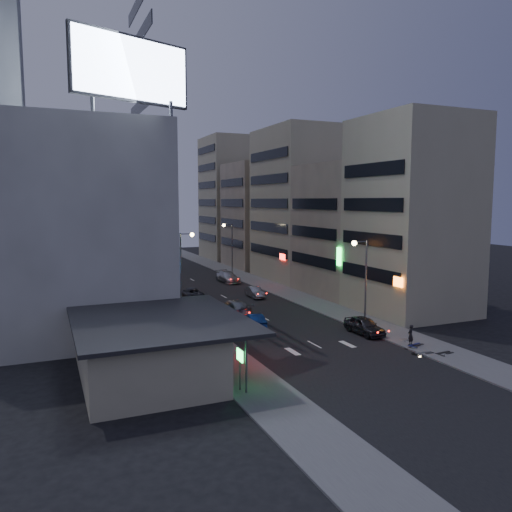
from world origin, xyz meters
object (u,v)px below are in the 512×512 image
person (410,335)px  scooter_silver_b (409,333)px  road_car_silver (234,307)px  scooter_blue (418,335)px  road_car_blue (253,320)px  parked_car_right_mid (255,292)px  parked_car_right_near (364,326)px  scooter_black_a (448,343)px  scooter_black_b (415,338)px  parked_car_left (191,293)px  scooter_silver_a (430,344)px  parked_car_right_far (228,277)px

person → scooter_silver_b: (1.12, 1.50, -0.32)m
road_car_silver → person: size_ratio=3.37×
scooter_blue → road_car_blue: bearing=29.9°
scooter_silver_b → road_car_blue: bearing=45.2°
road_car_silver → person: (9.13, -15.76, 0.14)m
parked_car_right_mid → road_car_blue: road_car_blue is taller
parked_car_right_near → scooter_black_a: bearing=-69.0°
road_car_blue → scooter_black_b: road_car_blue is taller
parked_car_left → scooter_silver_a: (11.14, -27.48, 0.03)m
road_car_blue → scooter_silver_b: 13.67m
parked_car_right_far → scooter_silver_b: bearing=-86.8°
road_car_silver → person: 18.21m
scooter_black_b → scooter_silver_b: size_ratio=1.04×
road_car_silver → parked_car_left: bearing=-82.2°
road_car_blue → parked_car_right_near: bearing=149.5°
scooter_blue → scooter_silver_a: bearing=146.6°
parked_car_left → road_car_silver: (1.78, -9.77, 0.11)m
road_car_silver → scooter_silver_b: road_car_silver is taller
parked_car_right_near → scooter_black_b: size_ratio=2.64×
parked_car_right_near → person: 4.67m
scooter_silver_b → parked_car_right_near: bearing=33.8°
road_car_silver → scooter_silver_a: (9.36, -17.71, -0.08)m
scooter_silver_a → scooter_silver_b: bearing=-9.3°
parked_car_right_far → scooter_silver_b: parked_car_right_far is taller
road_car_silver → person: person is taller
parked_car_right_far → scooter_black_a: (4.30, -37.71, -0.02)m
parked_car_right_mid → scooter_black_b: size_ratio=2.31×
parked_car_right_far → scooter_blue: parked_car_right_far is taller
scooter_blue → parked_car_left: bearing=10.0°
road_car_silver → scooter_black_a: 21.13m
person → road_car_blue: bearing=-70.4°
road_car_silver → scooter_silver_b: 17.57m
person → scooter_black_b: size_ratio=0.98×
scooter_blue → road_car_silver: bearing=17.8°
scooter_black_a → scooter_black_b: 2.63m
scooter_black_b → scooter_silver_a: bearing=155.1°
parked_car_right_far → scooter_black_a: size_ratio=2.59×
parked_car_left → scooter_black_b: (11.28, -25.65, -0.06)m
parked_car_left → parked_car_right_far: 12.68m
road_car_silver → scooter_black_a: size_ratio=2.71×
parked_car_right_far → road_car_blue: parked_car_right_far is taller
scooter_silver_a → scooter_silver_b: 3.56m
parked_car_right_mid → scooter_black_a: scooter_black_a is taller
scooter_black_a → parked_car_right_far: bearing=1.4°
parked_car_right_near → scooter_black_a: parked_car_right_near is taller
scooter_blue → scooter_black_b: size_ratio=1.21×
parked_car_right_far → road_car_silver: bearing=-111.5°
road_car_silver → scooter_blue: bearing=120.4°
scooter_black_a → road_car_silver: bearing=25.2°
scooter_silver_a → person: bearing=12.0°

